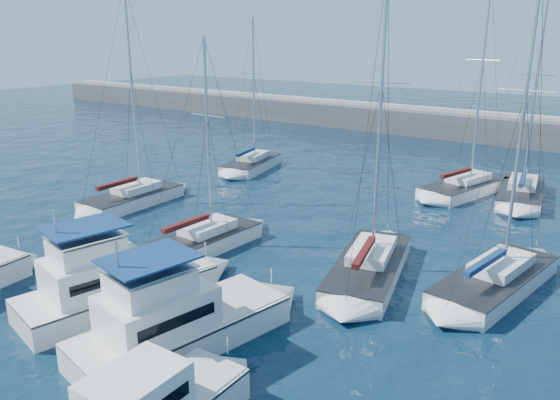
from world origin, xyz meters
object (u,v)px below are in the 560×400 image
Objects in this scene: motor_yacht_port_inner at (110,285)px; sailboat_mid_d at (369,267)px; motor_yacht_stbd_inner at (173,324)px; sailboat_back_a at (251,164)px; sailboat_mid_a at (133,198)px; sailboat_back_b at (464,187)px; sailboat_mid_c at (203,241)px; sailboat_mid_e at (496,280)px; sailboat_back_c at (521,193)px.

sailboat_mid_d is at bearing 63.29° from motor_yacht_port_inner.
sailboat_back_a is (-16.84, 25.99, -0.61)m from motor_yacht_stbd_inner.
sailboat_mid_d is 1.14× the size of sailboat_back_a.
sailboat_mid_a is 26.18m from sailboat_back_b.
motor_yacht_port_inner is 0.57× the size of sailboat_back_b.
sailboat_mid_c is (-6.62, 8.64, -0.63)m from motor_yacht_stbd_inner.
motor_yacht_stbd_inner is 29.76m from sailboat_back_b.
sailboat_mid_e is at bearing -53.08° from sailboat_back_b.
sailboat_mid_e is (26.22, 1.25, -0.01)m from sailboat_mid_a.
sailboat_mid_a is at bearing -104.24° from sailboat_back_a.
motor_yacht_port_inner is 0.59× the size of sailboat_mid_d.
sailboat_back_c is (4.12, 1.04, -0.02)m from sailboat_back_b.
sailboat_back_c is (3.13, 19.71, -0.01)m from sailboat_mid_d.
sailboat_mid_e reaches higher than sailboat_back_c.
motor_yacht_stbd_inner is 0.76× the size of sailboat_mid_c.
sailboat_mid_a is 0.99× the size of sailboat_mid_d.
sailboat_back_c is at bearing 107.78° from sailboat_mid_e.
sailboat_mid_a reaches higher than motor_yacht_port_inner.
motor_yacht_stbd_inner is 0.59× the size of sailboat_mid_d.
sailboat_back_a is (-11.85, 25.28, -0.61)m from motor_yacht_port_inner.
sailboat_mid_d reaches higher than sailboat_back_c.
sailboat_mid_e is at bearing 53.51° from motor_yacht_port_inner.
sailboat_mid_a reaches higher than sailboat_back_c.
sailboat_back_c is (6.36, 30.71, -0.61)m from motor_yacht_stbd_inner.
sailboat_mid_a reaches higher than motor_yacht_stbd_inner.
sailboat_mid_c is 20.13m from sailboat_back_a.
sailboat_back_b is at bearing 87.91° from motor_yacht_port_inner.
sailboat_back_a is at bearing -154.96° from sailboat_back_b.
sailboat_mid_d is (8.22, 10.28, -0.61)m from motor_yacht_port_inner.
sailboat_mid_c is at bearing 113.51° from motor_yacht_port_inner.
sailboat_back_a is at bearing 162.63° from sailboat_mid_e.
motor_yacht_stbd_inner is 31.37m from sailboat_back_c.
sailboat_mid_a is 14.00m from sailboat_back_a.
motor_yacht_stbd_inner is 0.59× the size of sailboat_mid_a.
motor_yacht_port_inner is 5.04m from motor_yacht_stbd_inner.
motor_yacht_stbd_inner is 10.90m from sailboat_mid_c.
sailboat_mid_e reaches higher than sailboat_back_a.
sailboat_mid_e is 0.94× the size of sailboat_back_b.
sailboat_back_b is at bearing 77.95° from sailboat_mid_d.
motor_yacht_port_inner is 8.12m from sailboat_mid_c.
sailboat_mid_a is 1.06× the size of sailboat_back_c.
sailboat_mid_a is 1.13× the size of sailboat_back_a.
sailboat_mid_c is 25.60m from sailboat_back_c.
sailboat_mid_c is 22.81m from sailboat_back_b.
sailboat_mid_e reaches higher than motor_yacht_stbd_inner.
sailboat_back_a is at bearing 133.36° from motor_yacht_stbd_inner.
sailboat_mid_d is 6.32m from sailboat_mid_e.
sailboat_back_a is at bearing 86.94° from sailboat_mid_a.
sailboat_back_b reaches higher than sailboat_back_a.
sailboat_mid_c is at bearing 137.86° from motor_yacht_stbd_inner.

